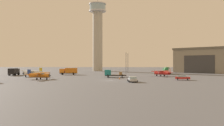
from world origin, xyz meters
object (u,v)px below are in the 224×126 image
at_px(light_post_north, 128,61).
at_px(traffic_cone_near_left, 119,78).
at_px(car_red, 182,77).
at_px(control_tower, 98,32).
at_px(truck_box_black, 14,71).
at_px(airplane_orange, 39,75).
at_px(airplane_white, 32,73).
at_px(airplane_red, 162,73).
at_px(truck_box_orange, 69,71).
at_px(car_silver, 133,79).
at_px(truck_flatbed_teal, 112,74).
at_px(light_post_east, 126,61).
at_px(truck_fuel_tanker_green, 166,70).

height_order(light_post_north, traffic_cone_near_left, light_post_north).
bearing_deg(car_red, control_tower, 124.80).
xyz_separation_m(car_red, light_post_north, (-14.02, 48.70, 4.95)).
bearing_deg(traffic_cone_near_left, control_tower, 100.84).
distance_m(truck_box_black, traffic_cone_near_left, 45.34).
distance_m(airplane_orange, airplane_white, 15.01).
xyz_separation_m(control_tower, airplane_red, (28.48, -54.85, -21.25)).
bearing_deg(truck_box_orange, car_silver, 119.37).
xyz_separation_m(truck_flatbed_teal, light_post_east, (4.93, 27.08, 4.42)).
distance_m(airplane_red, truck_flatbed_teal, 18.83).
bearing_deg(light_post_east, light_post_north, 84.13).
bearing_deg(truck_fuel_tanker_green, truck_flatbed_teal, 138.59).
xyz_separation_m(airplane_orange, truck_box_black, (-17.46, 22.30, 0.22)).
relative_size(truck_box_black, truck_box_orange, 1.04).
distance_m(car_silver, traffic_cone_near_left, 10.68).
bearing_deg(light_post_north, light_post_east, -95.87).
bearing_deg(control_tower, car_silver, -78.16).
bearing_deg(truck_fuel_tanker_green, truck_box_orange, 100.25).
xyz_separation_m(airplane_orange, airplane_white, (-6.91, 13.33, 0.09)).
height_order(airplane_orange, traffic_cone_near_left, airplane_orange).
xyz_separation_m(light_post_east, light_post_north, (1.07, 10.40, 0.06)).
relative_size(control_tower, truck_fuel_tanker_green, 6.67).
relative_size(airplane_orange, airplane_red, 1.23).
xyz_separation_m(airplane_red, truck_box_orange, (-35.47, 10.05, 0.21)).
bearing_deg(control_tower, light_post_north, -55.16).
relative_size(car_silver, light_post_north, 0.48).
bearing_deg(airplane_red, light_post_east, -13.08).
distance_m(airplane_white, car_silver, 39.69).
height_order(car_red, light_post_north, light_post_north).
relative_size(airplane_white, traffic_cone_near_left, 13.43).
xyz_separation_m(airplane_orange, car_silver, (26.43, -8.19, -0.59)).
height_order(airplane_white, truck_fuel_tanker_green, airplane_white).
bearing_deg(truck_box_black, traffic_cone_near_left, -123.33).
bearing_deg(light_post_north, traffic_cone_near_left, -94.34).
xyz_separation_m(truck_flatbed_teal, truck_box_orange, (-18.04, 17.17, 0.34)).
bearing_deg(control_tower, truck_box_black, -118.16).
bearing_deg(traffic_cone_near_left, light_post_north, 85.66).
xyz_separation_m(control_tower, light_post_east, (15.98, -34.90, -16.95)).
distance_m(truck_box_orange, traffic_cone_near_left, 33.09).
height_order(truck_box_black, truck_fuel_tanker_green, truck_fuel_tanker_green).
xyz_separation_m(control_tower, airplane_white, (-16.39, -59.32, -21.17)).
distance_m(light_post_east, light_post_north, 10.45).
height_order(airplane_red, light_post_east, light_post_east).
relative_size(truck_fuel_tanker_green, traffic_cone_near_left, 9.52).
relative_size(light_post_east, traffic_cone_near_left, 14.06).
relative_size(airplane_orange, truck_flatbed_teal, 1.37).
bearing_deg(light_post_east, traffic_cone_near_left, -93.89).
bearing_deg(airplane_red, truck_flatbed_teal, 67.08).
bearing_deg(light_post_north, airplane_orange, -118.86).
xyz_separation_m(airplane_orange, airplane_red, (37.96, 17.79, 0.01)).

